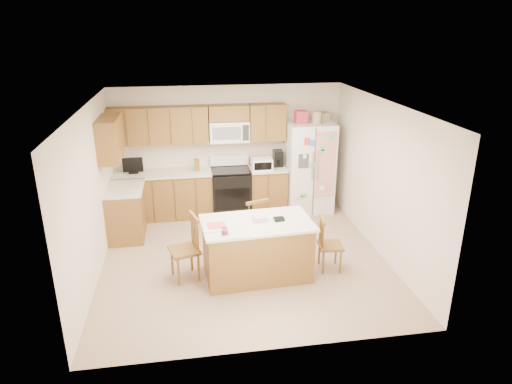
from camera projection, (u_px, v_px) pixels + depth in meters
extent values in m
plane|color=#937960|center=(244.00, 258.00, 7.45)|extent=(4.50, 4.50, 0.00)
cube|color=beige|center=(228.00, 149.00, 9.10)|extent=(4.50, 0.10, 2.50)
cube|color=beige|center=(271.00, 255.00, 4.93)|extent=(4.50, 0.10, 2.50)
cube|color=beige|center=(91.00, 194.00, 6.68)|extent=(0.10, 4.50, 2.50)
cube|color=beige|center=(382.00, 179.00, 7.35)|extent=(0.10, 4.50, 2.50)
cube|color=white|center=(243.00, 105.00, 6.58)|extent=(4.50, 4.50, 0.04)
cube|color=olive|center=(164.00, 196.00, 8.91)|extent=(1.87, 0.60, 0.88)
cube|color=olive|center=(267.00, 190.00, 9.21)|extent=(0.72, 0.60, 0.88)
cube|color=olive|center=(126.00, 213.00, 8.10)|extent=(0.60, 0.95, 0.88)
cube|color=silver|center=(162.00, 173.00, 8.74)|extent=(1.87, 0.64, 0.04)
cube|color=silver|center=(268.00, 168.00, 9.04)|extent=(0.72, 0.64, 0.04)
cube|color=silver|center=(124.00, 189.00, 7.94)|extent=(0.64, 0.95, 0.04)
cube|color=olive|center=(158.00, 125.00, 8.56)|extent=(1.85, 0.33, 0.70)
cube|color=olive|center=(267.00, 122.00, 8.86)|extent=(0.70, 0.33, 0.70)
cube|color=olive|center=(228.00, 113.00, 8.68)|extent=(0.76, 0.33, 0.29)
cube|color=olive|center=(110.00, 138.00, 7.60)|extent=(0.33, 0.95, 0.70)
cube|color=#4D3413|center=(126.00, 128.00, 8.31)|extent=(0.02, 0.01, 0.66)
cube|color=#4D3413|center=(132.00, 203.00, 8.54)|extent=(0.02, 0.01, 0.84)
cube|color=#4D3413|center=(148.00, 128.00, 8.37)|extent=(0.02, 0.01, 0.66)
cube|color=#4D3413|center=(154.00, 202.00, 8.60)|extent=(0.02, 0.01, 0.84)
cube|color=#4D3413|center=(171.00, 127.00, 8.43)|extent=(0.02, 0.01, 0.66)
cube|color=#4D3413|center=(175.00, 201.00, 8.66)|extent=(0.02, 0.01, 0.84)
cube|color=#4D3413|center=(192.00, 126.00, 8.49)|extent=(0.01, 0.01, 0.66)
cube|color=#4D3413|center=(196.00, 199.00, 8.72)|extent=(0.01, 0.01, 0.84)
cube|color=#4D3413|center=(266.00, 124.00, 8.70)|extent=(0.01, 0.01, 0.66)
cube|color=#4D3413|center=(268.00, 195.00, 8.92)|extent=(0.01, 0.01, 0.84)
cube|color=white|center=(229.00, 131.00, 8.78)|extent=(0.76, 0.38, 0.40)
cube|color=slate|center=(227.00, 134.00, 8.59)|extent=(0.54, 0.01, 0.24)
cube|color=#262626|center=(246.00, 133.00, 8.65)|extent=(0.12, 0.01, 0.30)
cube|color=olive|center=(197.00, 165.00, 8.80)|extent=(0.10, 0.14, 0.22)
cube|color=black|center=(134.00, 173.00, 8.68)|extent=(0.18, 0.12, 0.02)
cube|color=black|center=(133.00, 165.00, 8.62)|extent=(0.38, 0.03, 0.28)
cube|color=#B32908|center=(259.00, 162.00, 9.06)|extent=(0.35, 0.22, 0.18)
cube|color=white|center=(262.00, 164.00, 8.85)|extent=(0.40, 0.28, 0.23)
cube|color=black|center=(263.00, 166.00, 8.72)|extent=(0.34, 0.01, 0.15)
cube|color=black|center=(278.00, 158.00, 9.07)|extent=(0.18, 0.22, 0.32)
cylinder|color=black|center=(279.00, 163.00, 9.03)|extent=(0.12, 0.12, 0.12)
cube|color=black|center=(231.00, 192.00, 9.08)|extent=(0.76, 0.64, 0.88)
cube|color=black|center=(233.00, 199.00, 8.79)|extent=(0.68, 0.01, 0.42)
cube|color=black|center=(230.00, 170.00, 8.92)|extent=(0.76, 0.64, 0.03)
cube|color=white|center=(229.00, 160.00, 9.12)|extent=(0.76, 0.10, 0.20)
cube|color=white|center=(309.00, 167.00, 9.11)|extent=(0.90, 0.75, 1.80)
cube|color=#4C4C4C|center=(314.00, 173.00, 8.75)|extent=(0.02, 0.01, 1.75)
cube|color=silver|center=(312.00, 166.00, 8.67)|extent=(0.02, 0.03, 0.55)
cube|color=silver|center=(317.00, 166.00, 8.69)|extent=(0.02, 0.03, 0.55)
cube|color=#3F3F44|center=(304.00, 161.00, 8.63)|extent=(0.20, 0.01, 0.28)
cube|color=#D84C59|center=(325.00, 165.00, 8.73)|extent=(0.42, 0.01, 1.30)
cube|color=#B02A3A|center=(301.00, 117.00, 8.72)|extent=(0.22, 0.22, 0.24)
cylinder|color=tan|center=(317.00, 117.00, 8.72)|extent=(0.18, 0.18, 0.22)
cube|color=#817251|center=(324.00, 117.00, 8.88)|extent=(0.18, 0.20, 0.18)
cube|color=olive|center=(257.00, 250.00, 6.82)|extent=(1.58, 0.96, 0.84)
cube|color=silver|center=(257.00, 223.00, 6.67)|extent=(1.67, 1.04, 0.04)
cylinder|color=#B02A3A|center=(225.00, 232.00, 6.26)|extent=(0.08, 0.08, 0.06)
cylinder|color=white|center=(225.00, 231.00, 6.26)|extent=(0.09, 0.09, 0.09)
cube|color=#E99EB9|center=(260.00, 218.00, 6.69)|extent=(0.21, 0.16, 0.07)
cube|color=black|center=(279.00, 219.00, 6.71)|extent=(0.16, 0.13, 0.04)
cube|color=white|center=(214.00, 229.00, 6.42)|extent=(0.31, 0.26, 0.01)
cube|color=#D84C4C|center=(216.00, 225.00, 6.50)|extent=(0.27, 0.22, 0.01)
cylinder|color=white|center=(240.00, 230.00, 6.39)|extent=(0.13, 0.06, 0.01)
cube|color=olive|center=(184.00, 250.00, 6.73)|extent=(0.51, 0.52, 0.05)
cylinder|color=olive|center=(172.00, 262.00, 6.90)|extent=(0.04, 0.04, 0.44)
cylinder|color=olive|center=(178.00, 272.00, 6.60)|extent=(0.04, 0.04, 0.44)
cylinder|color=olive|center=(191.00, 257.00, 7.02)|extent=(0.04, 0.04, 0.44)
cylinder|color=olive|center=(199.00, 268.00, 6.72)|extent=(0.04, 0.04, 0.44)
cylinder|color=olive|center=(192.00, 228.00, 6.83)|extent=(0.02, 0.02, 0.49)
cylinder|color=olive|center=(193.00, 230.00, 6.77)|extent=(0.02, 0.02, 0.49)
cylinder|color=olive|center=(195.00, 232.00, 6.70)|extent=(0.02, 0.02, 0.49)
cylinder|color=olive|center=(196.00, 234.00, 6.64)|extent=(0.02, 0.02, 0.49)
cylinder|color=olive|center=(198.00, 236.00, 6.57)|extent=(0.02, 0.02, 0.49)
cube|color=olive|center=(194.00, 217.00, 6.62)|extent=(0.15, 0.40, 0.05)
cube|color=olive|center=(253.00, 226.00, 7.55)|extent=(0.52, 0.51, 0.04)
cylinder|color=olive|center=(257.00, 233.00, 7.83)|extent=(0.04, 0.04, 0.43)
cylinder|color=olive|center=(240.00, 238.00, 7.69)|extent=(0.04, 0.04, 0.43)
cylinder|color=olive|center=(266.00, 240.00, 7.58)|extent=(0.04, 0.04, 0.43)
cylinder|color=olive|center=(248.00, 245.00, 7.44)|extent=(0.04, 0.04, 0.43)
cylinder|color=olive|center=(265.00, 214.00, 7.39)|extent=(0.02, 0.02, 0.48)
cylinder|color=olive|center=(261.00, 215.00, 7.36)|extent=(0.02, 0.02, 0.48)
cylinder|color=olive|center=(257.00, 216.00, 7.32)|extent=(0.02, 0.02, 0.48)
cylinder|color=olive|center=(253.00, 216.00, 7.29)|extent=(0.02, 0.02, 0.48)
cylinder|color=olive|center=(249.00, 217.00, 7.26)|extent=(0.02, 0.02, 0.48)
cube|color=olive|center=(257.00, 202.00, 7.24)|extent=(0.39, 0.16, 0.05)
cube|color=olive|center=(330.00, 246.00, 7.00)|extent=(0.39, 0.40, 0.04)
cylinder|color=olive|center=(340.00, 262.00, 6.94)|extent=(0.03, 0.03, 0.38)
cylinder|color=olive|center=(336.00, 253.00, 7.22)|extent=(0.03, 0.03, 0.38)
cylinder|color=olive|center=(323.00, 263.00, 6.92)|extent=(0.03, 0.03, 0.38)
cylinder|color=olive|center=(319.00, 253.00, 7.21)|extent=(0.03, 0.03, 0.38)
cylinder|color=olive|center=(323.00, 236.00, 6.79)|extent=(0.02, 0.02, 0.43)
cylinder|color=olive|center=(322.00, 234.00, 6.85)|extent=(0.02, 0.02, 0.43)
cylinder|color=olive|center=(321.00, 232.00, 6.91)|extent=(0.02, 0.02, 0.43)
cylinder|color=olive|center=(321.00, 230.00, 6.97)|extent=(0.02, 0.02, 0.43)
cylinder|color=olive|center=(320.00, 228.00, 7.04)|extent=(0.02, 0.02, 0.43)
cube|color=olive|center=(322.00, 219.00, 6.84)|extent=(0.07, 0.36, 0.04)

